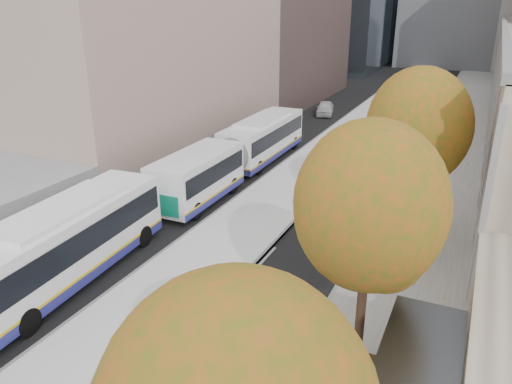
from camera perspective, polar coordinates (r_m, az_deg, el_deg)
The scene contains 7 objects.
bus_platform at distance 37.42m, azimuth 8.49°, elevation 4.72°, with size 4.25×150.00×0.15m, color silver.
sidewalk at distance 36.16m, azimuth 20.72°, elevation 2.92°, with size 4.75×150.00×0.08m, color gray.
bus_shelter at distance 13.40m, azimuth 18.96°, elevation -18.44°, with size 1.90×4.40×2.53m.
tree_c at distance 13.82m, azimuth 12.91°, elevation -1.65°, with size 4.20×4.20×7.28m.
tree_d at distance 22.27m, azimuth 18.07°, elevation 7.08°, with size 4.40×4.40×7.60m.
bus_far at distance 31.53m, azimuth -1.97°, elevation 4.59°, with size 2.54×16.76×2.79m.
distant_car at distance 49.60m, azimuth 7.89°, elevation 9.47°, with size 1.54×3.83×1.31m, color #BBBBBB.
Camera 1 is at (6.00, 0.43, 10.46)m, focal length 35.00 mm.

